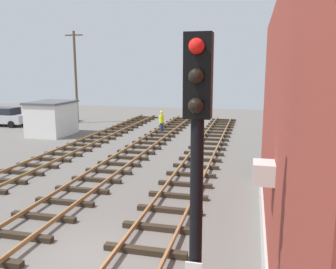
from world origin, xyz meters
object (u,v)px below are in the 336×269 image
at_px(parked_car_red, 54,113).
at_px(track_worker_foreground, 162,122).
at_px(signal_mast, 196,195).
at_px(control_hut, 52,118).
at_px(parked_car_silver, 5,116).
at_px(utility_pole_far, 76,76).

height_order(parked_car_red, track_worker_foreground, track_worker_foreground).
relative_size(signal_mast, control_hut, 1.51).
relative_size(parked_car_silver, track_worker_foreground, 2.25).
bearing_deg(utility_pole_far, control_hut, -79.60).
distance_m(signal_mast, utility_pole_far, 31.86).
bearing_deg(parked_car_red, track_worker_foreground, -17.44).
bearing_deg(parked_car_silver, parked_car_red, 52.94).
bearing_deg(parked_car_red, control_hut, -59.84).
distance_m(parked_car_red, track_worker_foreground, 13.10).
relative_size(parked_car_red, parked_car_silver, 1.00).
xyz_separation_m(control_hut, parked_car_red, (-4.06, 6.99, -0.49)).
xyz_separation_m(utility_pole_far, track_worker_foreground, (9.64, -3.51, -3.74)).
xyz_separation_m(signal_mast, parked_car_silver, (-22.09, 23.94, -2.69)).
bearing_deg(track_worker_foreground, parked_car_red, 162.56).
height_order(signal_mast, track_worker_foreground, signal_mast).
distance_m(control_hut, parked_car_silver, 7.65).
bearing_deg(utility_pole_far, track_worker_foreground, -19.98).
xyz_separation_m(control_hut, track_worker_foreground, (8.44, 3.07, -0.46)).
xyz_separation_m(parked_car_silver, utility_pole_far, (5.73, 3.39, 3.77)).
xyz_separation_m(signal_mast, parked_car_red, (-19.21, 27.74, -2.69)).
bearing_deg(signal_mast, parked_car_silver, 132.70).
height_order(parked_car_red, parked_car_silver, same).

